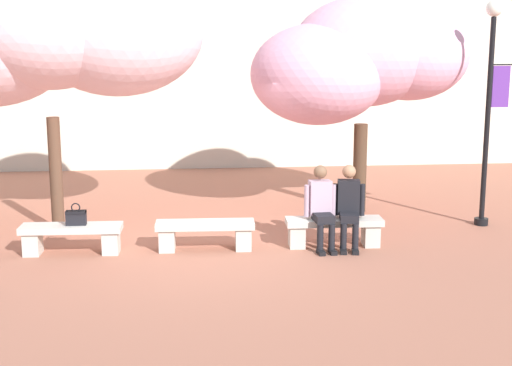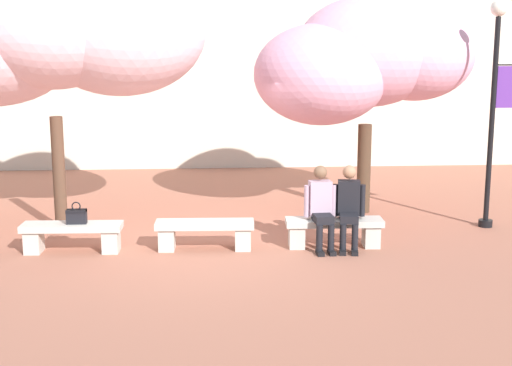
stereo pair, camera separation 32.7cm
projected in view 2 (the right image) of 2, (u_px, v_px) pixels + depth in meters
ground_plane at (205, 249)px, 11.05m from camera, size 100.00×100.00×0.00m
stone_bench_west_end at (72, 233)px, 10.86m from camera, size 1.53×0.48×0.45m
stone_bench_near_west at (205, 231)px, 11.00m from camera, size 1.53×0.48×0.45m
stone_bench_center at (334, 229)px, 11.14m from camera, size 1.53×0.48×0.45m
person_seated_left at (321, 204)px, 10.99m from camera, size 0.51×0.70×1.29m
person_seated_right at (349, 204)px, 11.03m from camera, size 0.50×0.72×1.29m
handbag at (77, 215)px, 10.80m from camera, size 0.30×0.15×0.34m
cherry_tree_main at (362, 61)px, 12.90m from camera, size 4.06×2.72×3.99m
cherry_tree_secondary at (50, 33)px, 11.73m from camera, size 5.08×3.15×4.41m
lamp_post_with_banner at (494, 93)px, 11.99m from camera, size 0.54×0.28×3.86m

